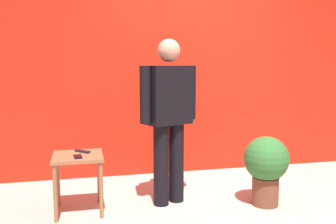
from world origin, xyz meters
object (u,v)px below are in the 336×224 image
side_table (78,165)px  potted_plant (266,165)px  standing_person (169,113)px  cell_phone (78,157)px  tv_remote (82,151)px

side_table → potted_plant: (1.80, -0.24, -0.04)m
standing_person → cell_phone: size_ratio=11.30×
standing_person → tv_remote: standing_person is taller
standing_person → cell_phone: 0.95m
standing_person → tv_remote: (-0.83, 0.06, -0.35)m
cell_phone → potted_plant: size_ratio=0.21×
standing_person → cell_phone: (-0.88, -0.12, -0.36)m
potted_plant → standing_person: bearing=163.5°
side_table → standing_person: bearing=2.3°
side_table → tv_remote: size_ratio=3.23×
standing_person → side_table: size_ratio=2.96×
tv_remote → potted_plant: size_ratio=0.25×
standing_person → potted_plant: (0.92, -0.27, -0.50)m
cell_phone → tv_remote: 0.19m
standing_person → tv_remote: 0.91m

